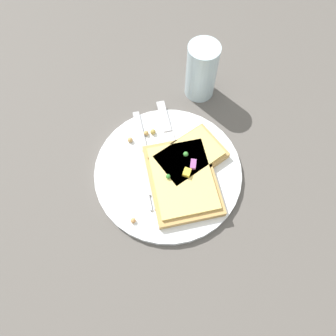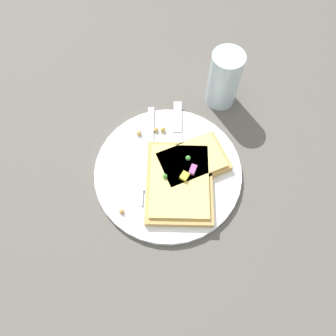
{
  "view_description": "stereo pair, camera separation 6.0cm",
  "coord_description": "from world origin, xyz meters",
  "px_view_note": "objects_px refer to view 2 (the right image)",
  "views": [
    {
      "loc": [
        0.17,
        -0.2,
        0.56
      ],
      "look_at": [
        0.0,
        0.0,
        0.02
      ],
      "focal_mm": 35.0,
      "sensor_mm": 36.0,
      "label": 1
    },
    {
      "loc": [
        0.21,
        -0.15,
        0.56
      ],
      "look_at": [
        0.0,
        0.0,
        0.02
      ],
      "focal_mm": 35.0,
      "sensor_mm": 36.0,
      "label": 2
    }
  ],
  "objects_px": {
    "pizza_slice_main": "(178,183)",
    "pizza_slice_corner": "(191,162)",
    "drinking_glass": "(224,79)",
    "plate": "(168,172)",
    "knife": "(177,136)",
    "fork": "(149,159)"
  },
  "relations": [
    {
      "from": "pizza_slice_main",
      "to": "pizza_slice_corner",
      "type": "xyz_separation_m",
      "value": [
        -0.02,
        0.05,
        0.0
      ]
    },
    {
      "from": "drinking_glass",
      "to": "plate",
      "type": "bearing_deg",
      "value": -68.36
    },
    {
      "from": "knife",
      "to": "pizza_slice_corner",
      "type": "bearing_deg",
      "value": 23.65
    },
    {
      "from": "pizza_slice_main",
      "to": "drinking_glass",
      "type": "relative_size",
      "value": 1.62
    },
    {
      "from": "plate",
      "to": "pizza_slice_main",
      "type": "relative_size",
      "value": 1.38
    },
    {
      "from": "drinking_glass",
      "to": "pizza_slice_main",
      "type": "bearing_deg",
      "value": -60.45
    },
    {
      "from": "pizza_slice_main",
      "to": "knife",
      "type": "bearing_deg",
      "value": 0.61
    },
    {
      "from": "plate",
      "to": "pizza_slice_corner",
      "type": "xyz_separation_m",
      "value": [
        0.02,
        0.04,
        0.02
      ]
    },
    {
      "from": "knife",
      "to": "fork",
      "type": "bearing_deg",
      "value": -46.07
    },
    {
      "from": "fork",
      "to": "drinking_glass",
      "type": "distance_m",
      "value": 0.21
    },
    {
      "from": "pizza_slice_main",
      "to": "drinking_glass",
      "type": "height_order",
      "value": "drinking_glass"
    },
    {
      "from": "knife",
      "to": "pizza_slice_main",
      "type": "height_order",
      "value": "pizza_slice_main"
    },
    {
      "from": "pizza_slice_corner",
      "to": "knife",
      "type": "bearing_deg",
      "value": 89.89
    },
    {
      "from": "drinking_glass",
      "to": "fork",
      "type": "bearing_deg",
      "value": -79.81
    },
    {
      "from": "knife",
      "to": "drinking_glass",
      "type": "distance_m",
      "value": 0.14
    },
    {
      "from": "knife",
      "to": "pizza_slice_main",
      "type": "distance_m",
      "value": 0.1
    },
    {
      "from": "plate",
      "to": "fork",
      "type": "xyz_separation_m",
      "value": [
        -0.04,
        -0.02,
        0.01
      ]
    },
    {
      "from": "knife",
      "to": "pizza_slice_corner",
      "type": "height_order",
      "value": "pizza_slice_corner"
    },
    {
      "from": "pizza_slice_corner",
      "to": "plate",
      "type": "bearing_deg",
      "value": 173.59
    },
    {
      "from": "knife",
      "to": "drinking_glass",
      "type": "relative_size",
      "value": 1.34
    },
    {
      "from": "plate",
      "to": "knife",
      "type": "relative_size",
      "value": 1.67
    },
    {
      "from": "knife",
      "to": "pizza_slice_main",
      "type": "xyz_separation_m",
      "value": [
        0.08,
        -0.06,
        0.01
      ]
    }
  ]
}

